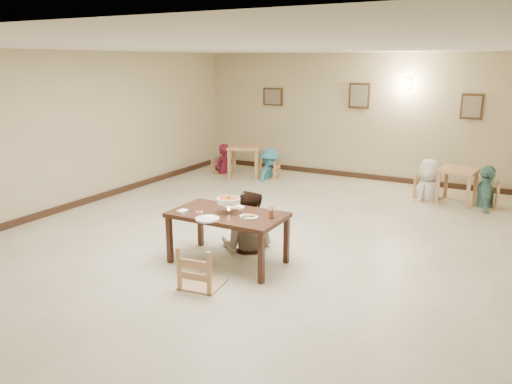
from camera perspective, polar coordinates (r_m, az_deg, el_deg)
The scene contains 31 objects.
floor at distance 8.23m, azimuth 0.00°, elevation -5.15°, with size 10.00×10.00×0.00m, color beige.
ceiling at distance 7.74m, azimuth 0.00°, elevation 16.22°, with size 10.00×10.00×0.00m, color silver.
wall_back at distance 12.43m, azimuth 11.21°, elevation 8.46°, with size 10.00×10.00×0.00m, color #BFB088.
wall_left at distance 10.35m, azimuth -19.98°, elevation 6.64°, with size 10.00×10.00×0.00m, color #BFB088.
baseboard_back at distance 12.64m, azimuth 10.84°, elevation 1.95°, with size 8.00×0.06×0.12m, color #311D14.
baseboard_left at distance 10.61m, azimuth -19.19°, elevation -1.07°, with size 0.06×10.00×0.12m, color #311D14.
picture_a at distance 13.18m, azimuth 1.93°, elevation 10.82°, with size 0.55×0.04×0.45m.
picture_b at distance 12.32m, azimuth 11.71°, elevation 10.72°, with size 0.50×0.04×0.60m.
picture_c at distance 11.84m, azimuth 23.43°, elevation 8.95°, with size 0.45×0.04×0.55m.
wall_sconce at distance 12.03m, azimuth 16.90°, elevation 11.74°, with size 0.16×0.05×0.22m, color #FFD88C.
main_table at distance 7.01m, azimuth -3.26°, elevation -3.03°, with size 1.60×0.91×0.75m.
chair_far at distance 7.72m, azimuth -0.69°, elevation -2.95°, with size 0.43×0.43×0.92m.
chair_near at distance 6.37m, azimuth -6.23°, elevation -6.23°, with size 0.50×0.50×1.06m.
main_diner at distance 7.50m, azimuth -0.98°, elevation 0.12°, with size 0.88×0.69×1.82m, color gray.
curry_warmer at distance 6.96m, azimuth -3.15°, elevation -0.99°, with size 0.37×0.33×0.29m.
rice_plate_far at distance 7.21m, azimuth -2.43°, elevation -1.71°, with size 0.30×0.30×0.07m.
rice_plate_near at distance 6.70m, azimuth -5.57°, elevation -3.05°, with size 0.32×0.32×0.07m.
fried_plate at distance 6.75m, azimuth -0.83°, elevation -2.80°, with size 0.27×0.27×0.06m.
chili_dish at distance 7.04m, azimuth -6.48°, elevation -2.25°, with size 0.10×0.10×0.02m.
napkin_cutlery at distance 7.09m, azimuth -8.37°, elevation -2.16°, with size 0.15×0.22×0.03m.
drink_glass at distance 6.74m, azimuth 1.74°, elevation -2.44°, with size 0.07×0.07×0.14m.
bg_table_left at distance 12.34m, azimuth -1.28°, elevation 4.67°, with size 1.02×1.02×0.78m.
bg_table_right at distance 10.84m, azimuth 22.09°, elevation 1.78°, with size 0.79×0.79×0.71m.
bg_chair_ll at distance 12.70m, azimuth -3.82°, elevation 4.13°, with size 0.44×0.44×0.94m.
bg_chair_lr at distance 12.13m, azimuth 1.57°, elevation 3.54°, with size 0.42×0.42×0.89m.
bg_chair_rl at distance 10.98m, azimuth 19.25°, elevation 1.76°, with size 0.46×0.46×0.99m.
bg_chair_rr at distance 10.75m, azimuth 24.89°, elevation 0.90°, with size 0.45×0.45×0.97m.
bg_diner_a at distance 12.65m, azimuth -3.84°, elevation 5.50°, with size 0.57×0.37×1.55m, color #561123.
bg_diner_b at distance 12.08m, azimuth 1.58°, elevation 5.02°, with size 0.98×0.57×1.52m, color teal.
bg_diner_c at distance 10.91m, azimuth 19.40°, elevation 3.55°, with size 0.82×0.54×1.68m, color silver.
bg_diner_d at distance 10.68m, azimuth 25.09°, elevation 2.76°, with size 0.99×0.41×1.68m, color #589388.
Camera 1 is at (3.70, -6.80, 2.80)m, focal length 35.00 mm.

